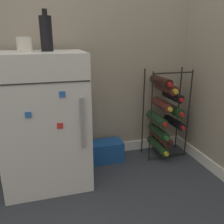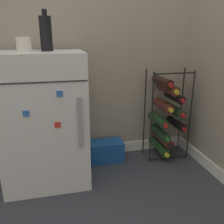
{
  "view_description": "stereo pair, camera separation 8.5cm",
  "coord_description": "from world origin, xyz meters",
  "px_view_note": "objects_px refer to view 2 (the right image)",
  "views": [
    {
      "loc": [
        -0.42,
        -1.3,
        1.03
      ],
      "look_at": [
        0.06,
        0.39,
        0.47
      ],
      "focal_mm": 38.0,
      "sensor_mm": 36.0,
      "label": 1
    },
    {
      "loc": [
        -0.34,
        -1.32,
        1.03
      ],
      "look_at": [
        0.06,
        0.39,
        0.47
      ],
      "focal_mm": 38.0,
      "sensor_mm": 36.0,
      "label": 2
    }
  ],
  "objects_px": {
    "fridge_top_bottle": "(46,33)",
    "fridge_top_cup": "(24,44)",
    "mini_fridge": "(45,120)",
    "soda_box": "(106,151)",
    "wine_rack": "(166,116)"
  },
  "relations": [
    {
      "from": "soda_box",
      "to": "mini_fridge",
      "type": "bearing_deg",
      "value": -161.06
    },
    {
      "from": "mini_fridge",
      "to": "fridge_top_bottle",
      "type": "relative_size",
      "value": 3.65
    },
    {
      "from": "mini_fridge",
      "to": "fridge_top_bottle",
      "type": "distance_m",
      "value": 0.58
    },
    {
      "from": "fridge_top_bottle",
      "to": "wine_rack",
      "type": "bearing_deg",
      "value": 6.04
    },
    {
      "from": "fridge_top_bottle",
      "to": "fridge_top_cup",
      "type": "bearing_deg",
      "value": -150.82
    },
    {
      "from": "wine_rack",
      "to": "fridge_top_bottle",
      "type": "height_order",
      "value": "fridge_top_bottle"
    },
    {
      "from": "mini_fridge",
      "to": "soda_box",
      "type": "relative_size",
      "value": 3.32
    },
    {
      "from": "mini_fridge",
      "to": "soda_box",
      "type": "distance_m",
      "value": 0.63
    },
    {
      "from": "fridge_top_bottle",
      "to": "soda_box",
      "type": "bearing_deg",
      "value": 17.39
    },
    {
      "from": "mini_fridge",
      "to": "fridge_top_cup",
      "type": "xyz_separation_m",
      "value": [
        -0.08,
        -0.04,
        0.51
      ]
    },
    {
      "from": "soda_box",
      "to": "fridge_top_cup",
      "type": "xyz_separation_m",
      "value": [
        -0.56,
        -0.21,
        0.9
      ]
    },
    {
      "from": "soda_box",
      "to": "fridge_top_cup",
      "type": "relative_size",
      "value": 3.1
    },
    {
      "from": "mini_fridge",
      "to": "wine_rack",
      "type": "relative_size",
      "value": 1.21
    },
    {
      "from": "wine_rack",
      "to": "soda_box",
      "type": "bearing_deg",
      "value": 176.36
    },
    {
      "from": "mini_fridge",
      "to": "soda_box",
      "type": "xyz_separation_m",
      "value": [
        0.48,
        0.16,
        -0.38
      ]
    }
  ]
}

